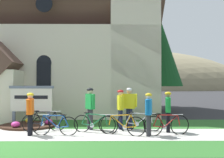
# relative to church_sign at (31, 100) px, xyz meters

# --- Properties ---
(ground) EXTENTS (140.00, 140.00, 0.00)m
(ground) POSITION_rel_church_sign_xyz_m (0.47, 0.03, -1.18)
(ground) COLOR #2B2B2D
(sidewalk_slab) EXTENTS (32.00, 2.36, 0.01)m
(sidewalk_slab) POSITION_rel_church_sign_xyz_m (0.12, -2.29, -1.18)
(sidewalk_slab) COLOR #B7B5AD
(sidewalk_slab) RESTS_ON ground
(church_lawn) EXTENTS (24.00, 2.99, 0.01)m
(church_lawn) POSITION_rel_church_sign_xyz_m (0.12, 0.38, -1.18)
(church_lawn) COLOR #2D6628
(church_lawn) RESTS_ON ground
(church_building) EXTENTS (13.05, 12.11, 12.93)m
(church_building) POSITION_rel_church_sign_xyz_m (0.41, 6.72, 3.60)
(church_building) COLOR beige
(church_building) RESTS_ON ground
(church_sign) EXTENTS (2.08, 0.25, 1.82)m
(church_sign) POSITION_rel_church_sign_xyz_m (0.00, 0.00, 0.00)
(church_sign) COLOR slate
(church_sign) RESTS_ON ground
(flower_bed) EXTENTS (2.47, 2.47, 0.34)m
(flower_bed) POSITION_rel_church_sign_xyz_m (0.02, -0.38, -1.11)
(flower_bed) COLOR #382319
(flower_bed) RESTS_ON ground
(bicycle_red) EXTENTS (1.70, 0.58, 0.87)m
(bicycle_red) POSITION_rel_church_sign_xyz_m (0.99, -1.59, -0.79)
(bicycle_red) COLOR black
(bicycle_red) RESTS_ON ground
(bicycle_black) EXTENTS (1.78, 0.43, 0.84)m
(bicycle_black) POSITION_rel_church_sign_xyz_m (5.74, -2.46, -0.79)
(bicycle_black) COLOR black
(bicycle_black) RESTS_ON ground
(bicycle_silver) EXTENTS (1.68, 0.47, 0.81)m
(bicycle_silver) POSITION_rel_church_sign_xyz_m (3.01, -1.88, -0.82)
(bicycle_silver) COLOR black
(bicycle_silver) RESTS_ON ground
(bicycle_green) EXTENTS (1.77, 0.16, 0.81)m
(bicycle_green) POSITION_rel_church_sign_xyz_m (4.81, -1.62, -0.81)
(bicycle_green) COLOR black
(bicycle_green) RESTS_ON ground
(bicycle_orange) EXTENTS (1.75, 0.22, 0.80)m
(bicycle_orange) POSITION_rel_church_sign_xyz_m (1.58, -2.42, -0.81)
(bicycle_orange) COLOR black
(bicycle_orange) RESTS_ON ground
(bicycle_blue) EXTENTS (1.68, 0.73, 0.84)m
(bicycle_blue) POSITION_rel_church_sign_xyz_m (4.10, -2.42, -0.80)
(bicycle_blue) COLOR black
(bicycle_blue) RESTS_ON ground
(cyclist_in_orange_jersey) EXTENTS (0.43, 0.75, 1.75)m
(cyclist_in_orange_jersey) POSITION_rel_church_sign_xyz_m (2.80, -1.23, -0.15)
(cyclist_in_orange_jersey) COLOR #2D2D33
(cyclist_in_orange_jersey) RESTS_ON ground
(cyclist_in_green_jersey) EXTENTS (0.30, 0.76, 1.66)m
(cyclist_in_green_jersey) POSITION_rel_church_sign_xyz_m (4.07, -1.15, -0.21)
(cyclist_in_green_jersey) COLOR #191E38
(cyclist_in_green_jersey) RESTS_ON ground
(cyclist_in_yellow_jersey) EXTENTS (0.31, 0.61, 1.57)m
(cyclist_in_yellow_jersey) POSITION_rel_church_sign_xyz_m (5.05, -2.58, -0.28)
(cyclist_in_yellow_jersey) COLOR #2D2D33
(cyclist_in_yellow_jersey) RESTS_ON ground
(cyclist_in_white_jersey) EXTENTS (0.27, 0.75, 1.59)m
(cyclist_in_white_jersey) POSITION_rel_church_sign_xyz_m (0.67, -2.47, -0.27)
(cyclist_in_white_jersey) COLOR black
(cyclist_in_white_jersey) RESTS_ON ground
(cyclist_in_red_jersey) EXTENTS (0.29, 0.73, 1.60)m
(cyclist_in_red_jersey) POSITION_rel_church_sign_xyz_m (5.93, -1.85, -0.25)
(cyclist_in_red_jersey) COLOR black
(cyclist_in_red_jersey) RESTS_ON ground
(cyclist_in_blue_jersey) EXTENTS (0.65, 0.33, 1.74)m
(cyclist_in_blue_jersey) POSITION_rel_church_sign_xyz_m (4.46, -0.99, -0.15)
(cyclist_in_blue_jersey) COLOR #191E38
(cyclist_in_blue_jersey) RESTS_ON ground
(roadside_conifer) EXTENTS (3.50, 3.50, 7.14)m
(roadside_conifer) POSITION_rel_church_sign_xyz_m (7.09, 6.76, 3.25)
(roadside_conifer) COLOR #3D2D1E
(roadside_conifer) RESTS_ON ground
(distant_hill) EXTENTS (77.61, 45.58, 26.45)m
(distant_hill) POSITION_rel_church_sign_xyz_m (11.67, 79.77, -1.18)
(distant_hill) COLOR #847A5B
(distant_hill) RESTS_ON ground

